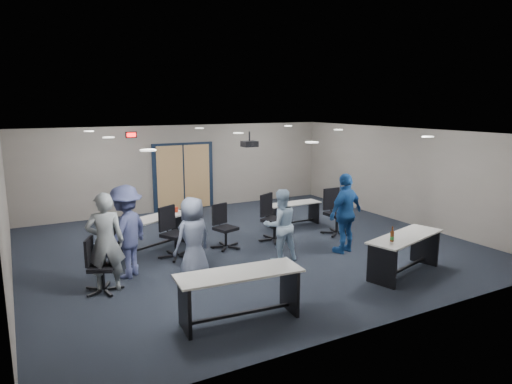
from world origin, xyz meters
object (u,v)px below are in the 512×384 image
table_front_left (240,288)px  person_back (126,232)px  person_gray (105,242)px  person_plaid (193,238)px  chair_back_d (337,212)px  table_back_right (293,210)px  table_back_left (153,228)px  chair_back_c (275,218)px  chair_loose_left (102,265)px  table_front_right (405,248)px  chair_back_b (226,227)px  chair_back_a (175,233)px  person_lightblue (280,225)px  person_navy (346,213)px

table_front_left → person_back: (-1.10, 2.73, 0.37)m
person_gray → person_plaid: bearing=-175.7°
chair_back_d → person_gray: (-5.96, -0.90, 0.32)m
table_front_left → person_plaid: bearing=94.9°
table_back_right → person_plaid: size_ratio=0.98×
table_back_left → person_back: bearing=-146.0°
table_back_right → person_back: bearing=-160.8°
chair_back_c → chair_loose_left: bearing=168.6°
table_front_right → person_gray: 5.74m
chair_back_b → table_front_right: bearing=-69.3°
chair_back_b → person_plaid: (-1.35, -1.42, 0.29)m
table_front_left → table_front_right: (3.78, 0.22, -0.00)m
table_front_right → person_plaid: size_ratio=1.27×
chair_back_b → person_plaid: person_plaid is taller
chair_back_a → person_lightblue: (1.94, -1.24, 0.22)m
chair_back_b → person_back: size_ratio=0.57×
chair_back_a → chair_back_b: bearing=-24.4°
chair_back_c → person_lightblue: person_lightblue is taller
person_plaid → table_front_left: bearing=73.2°
chair_back_b → person_navy: 2.79m
chair_loose_left → person_navy: bearing=-68.2°
chair_loose_left → chair_back_a: bearing=-31.4°
chair_back_b → person_gray: (-2.94, -1.23, 0.40)m
table_back_left → chair_back_d: bearing=-35.9°
chair_back_a → chair_loose_left: size_ratio=1.12×
table_front_left → chair_back_a: bearing=93.4°
table_back_left → person_plaid: 2.16m
chair_back_a → person_navy: 3.85m
person_gray → person_navy: 5.23m
table_back_left → chair_loose_left: bearing=-150.1°
table_front_left → table_back_right: (3.88, 4.42, -0.11)m
table_front_right → chair_back_d: chair_back_d is taller
chair_back_b → chair_back_c: chair_back_c is taller
chair_back_c → table_front_right: bearing=-97.5°
chair_back_b → person_lightblue: person_lightblue is taller
chair_back_d → table_back_right: bearing=109.1°
table_front_left → chair_back_b: (1.35, 3.44, -0.03)m
chair_back_c → person_navy: bearing=-84.2°
table_front_left → chair_back_a: (0.10, 3.35, 0.02)m
table_front_left → chair_back_a: chair_back_a is taller
chair_back_a → person_plaid: person_plaid is taller
table_front_right → chair_loose_left: table_front_right is taller
table_back_right → chair_back_c: 1.60m
chair_back_b → chair_loose_left: size_ratio=1.02×
table_front_right → chair_loose_left: (-5.45, 1.95, -0.04)m
chair_back_d → person_gray: size_ratio=0.65×
chair_back_b → person_lightblue: 1.52m
table_back_left → chair_loose_left: size_ratio=1.94×
person_lightblue → person_back: (-3.14, 0.62, 0.13)m
chair_loose_left → person_gray: person_gray is taller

